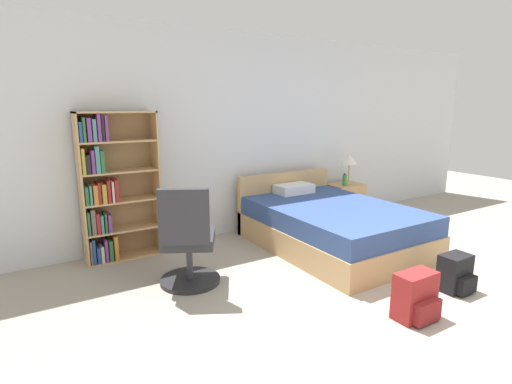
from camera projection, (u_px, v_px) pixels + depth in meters
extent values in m
plane|color=#A39989|center=(471.00, 341.00, 2.92)|extent=(14.00, 14.00, 0.00)
cube|color=silver|center=(248.00, 135.00, 5.33)|extent=(9.00, 0.06, 2.60)
cube|color=tan|center=(81.00, 191.00, 4.16)|extent=(0.02, 0.30, 1.63)
cube|color=tan|center=(156.00, 183.00, 4.57)|extent=(0.02, 0.30, 1.63)
cube|color=#A48256|center=(117.00, 185.00, 4.49)|extent=(0.83, 0.01, 1.63)
cube|color=tan|center=(125.00, 256.00, 4.54)|extent=(0.79, 0.28, 0.02)
cube|color=#665B51|center=(90.00, 251.00, 4.29)|extent=(0.02, 0.21, 0.26)
cube|color=navy|center=(93.00, 250.00, 4.31)|extent=(0.03, 0.21, 0.27)
cube|color=navy|center=(98.00, 254.00, 4.33)|extent=(0.04, 0.18, 0.18)
cube|color=beige|center=(102.00, 253.00, 4.35)|extent=(0.03, 0.19, 0.18)
cube|color=#7A387F|center=(105.00, 249.00, 4.38)|extent=(0.03, 0.23, 0.25)
cube|color=#2D6638|center=(109.00, 249.00, 4.41)|extent=(0.04, 0.23, 0.23)
cube|color=orange|center=(115.00, 246.00, 4.42)|extent=(0.04, 0.20, 0.27)
cube|color=tan|center=(123.00, 228.00, 4.47)|extent=(0.79, 0.28, 0.02)
cube|color=#2D6638|center=(88.00, 223.00, 4.21)|extent=(0.03, 0.18, 0.25)
cube|color=#665B51|center=(92.00, 221.00, 4.24)|extent=(0.04, 0.20, 0.27)
cube|color=maroon|center=(97.00, 222.00, 4.28)|extent=(0.04, 0.23, 0.22)
cube|color=teal|center=(101.00, 223.00, 4.31)|extent=(0.03, 0.23, 0.20)
cube|color=#2D6638|center=(104.00, 222.00, 4.32)|extent=(0.02, 0.21, 0.21)
cube|color=#7A387F|center=(108.00, 222.00, 4.35)|extent=(0.03, 0.23, 0.20)
cube|color=tan|center=(121.00, 200.00, 4.40)|extent=(0.79, 0.28, 0.02)
cube|color=#2D6638|center=(86.00, 195.00, 4.16)|extent=(0.04, 0.20, 0.20)
cube|color=teal|center=(90.00, 194.00, 4.18)|extent=(0.02, 0.20, 0.21)
cube|color=orange|center=(95.00, 194.00, 4.19)|extent=(0.04, 0.18, 0.20)
cube|color=maroon|center=(98.00, 192.00, 4.23)|extent=(0.03, 0.21, 0.22)
cube|color=gold|center=(103.00, 193.00, 4.24)|extent=(0.04, 0.19, 0.21)
cube|color=maroon|center=(107.00, 191.00, 4.27)|extent=(0.03, 0.22, 0.24)
cube|color=beige|center=(111.00, 191.00, 4.30)|extent=(0.02, 0.22, 0.23)
cube|color=maroon|center=(115.00, 190.00, 4.32)|extent=(0.04, 0.22, 0.24)
cube|color=tan|center=(119.00, 171.00, 4.33)|extent=(0.79, 0.28, 0.02)
cube|color=gold|center=(82.00, 161.00, 4.09)|extent=(0.03, 0.22, 0.27)
cube|color=black|center=(87.00, 164.00, 4.12)|extent=(0.04, 0.21, 0.20)
cube|color=#7A387F|center=(92.00, 161.00, 4.14)|extent=(0.03, 0.22, 0.24)
cube|color=teal|center=(96.00, 159.00, 4.14)|extent=(0.04, 0.18, 0.28)
cube|color=#2D6638|center=(101.00, 161.00, 4.19)|extent=(0.04, 0.23, 0.23)
cube|color=tan|center=(117.00, 141.00, 4.26)|extent=(0.79, 0.28, 0.02)
cube|color=navy|center=(79.00, 132.00, 4.02)|extent=(0.03, 0.20, 0.20)
cube|color=#2D6638|center=(83.00, 130.00, 4.04)|extent=(0.03, 0.23, 0.25)
cube|color=#7A387F|center=(88.00, 130.00, 4.05)|extent=(0.04, 0.19, 0.24)
cube|color=teal|center=(93.00, 130.00, 4.09)|extent=(0.04, 0.21, 0.23)
cube|color=#7A387F|center=(98.00, 128.00, 4.10)|extent=(0.03, 0.20, 0.28)
cube|color=black|center=(102.00, 128.00, 4.11)|extent=(0.03, 0.17, 0.27)
cube|color=#7A387F|center=(105.00, 128.00, 4.13)|extent=(0.03, 0.17, 0.27)
cube|color=tan|center=(115.00, 112.00, 4.20)|extent=(0.83, 0.30, 0.02)
cube|color=tan|center=(332.00, 235.00, 4.81)|extent=(1.47, 2.08, 0.30)
cube|color=#334C84|center=(333.00, 214.00, 4.75)|extent=(1.44, 2.04, 0.22)
cube|color=tan|center=(285.00, 200.00, 5.59)|extent=(1.47, 0.08, 0.78)
cube|color=white|center=(294.00, 189.00, 5.37)|extent=(0.50, 0.30, 0.12)
cylinder|color=#232326|center=(190.00, 280.00, 3.89)|extent=(0.58, 0.58, 0.04)
cylinder|color=#333338|center=(190.00, 261.00, 3.85)|extent=(0.06, 0.06, 0.35)
cube|color=#2D2D33|center=(189.00, 239.00, 3.80)|extent=(0.65, 0.65, 0.10)
cube|color=#2D2D33|center=(184.00, 217.00, 3.46)|extent=(0.43, 0.28, 0.50)
cube|color=tan|center=(344.00, 201.00, 6.09)|extent=(0.52, 0.40, 0.52)
sphere|color=tan|center=(354.00, 197.00, 5.89)|extent=(0.02, 0.02, 0.02)
cylinder|color=tan|center=(348.00, 183.00, 6.04)|extent=(0.15, 0.15, 0.02)
cylinder|color=tan|center=(349.00, 173.00, 6.01)|extent=(0.02, 0.02, 0.28)
cone|color=white|center=(350.00, 159.00, 5.96)|extent=(0.23, 0.23, 0.15)
cylinder|color=#3F8C4C|center=(345.00, 180.00, 5.88)|extent=(0.06, 0.06, 0.16)
cylinder|color=#2D2D33|center=(345.00, 174.00, 5.86)|extent=(0.04, 0.04, 0.02)
cube|color=black|center=(454.00, 273.00, 3.69)|extent=(0.29, 0.19, 0.35)
cube|color=black|center=(467.00, 285.00, 3.60)|extent=(0.22, 0.07, 0.16)
cube|color=maroon|center=(415.00, 295.00, 3.21)|extent=(0.35, 0.19, 0.39)
cube|color=maroon|center=(428.00, 312.00, 3.12)|extent=(0.27, 0.07, 0.17)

